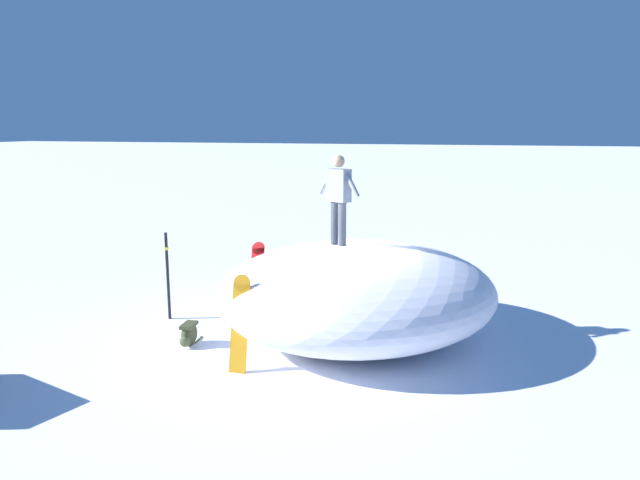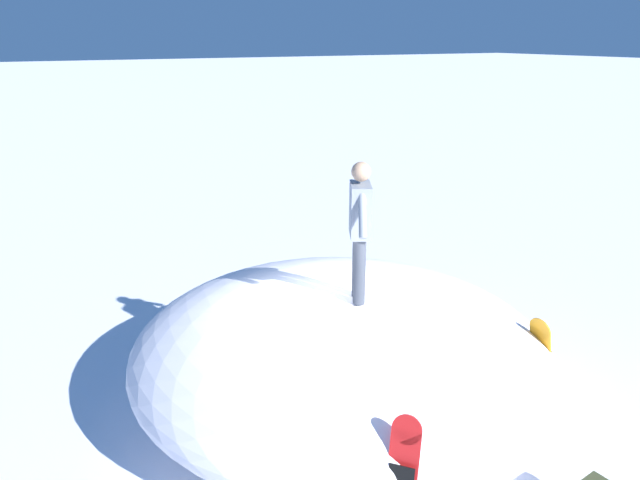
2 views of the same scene
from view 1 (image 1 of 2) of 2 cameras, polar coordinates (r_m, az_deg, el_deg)
The scene contains 7 objects.
ground at distance 11.39m, azimuth 1.64°, elevation -8.84°, with size 240.00×240.00×0.00m, color white.
snow_mound at distance 10.88m, azimuth 3.54°, elevation -5.00°, with size 5.23×4.91×1.73m, color white.
snowboarder_standing at distance 10.59m, azimuth 1.81°, elevation 4.46°, with size 0.54×0.92×1.62m.
snowboard_primary_upright at distance 9.55m, azimuth -7.76°, elevation -7.85°, with size 0.40×0.32×1.53m.
snowboard_secondary_upright at distance 12.30m, azimuth -6.17°, elevation -3.48°, with size 0.48×0.47×1.56m.
backpack_near at distance 10.87m, azimuth -12.59°, elevation -8.90°, with size 0.70×0.31×0.41m.
trail_marker_pole at distance 12.23m, azimuth -14.55°, elevation -3.21°, with size 0.10×0.10×1.78m.
Camera 1 is at (10.32, 2.89, 3.85)m, focal length 33.02 mm.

